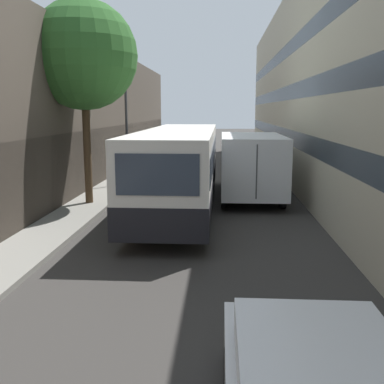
{
  "coord_description": "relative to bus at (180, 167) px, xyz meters",
  "views": [
    {
      "loc": [
        0.78,
        1.57,
        3.59
      ],
      "look_at": [
        0.08,
        12.43,
        1.6
      ],
      "focal_mm": 42.0,
      "sensor_mm": 36.0,
      "label": 1
    }
  ],
  "objects": [
    {
      "name": "street_tree_left",
      "position": [
        -3.49,
        0.23,
        3.96
      ],
      "size": [
        3.91,
        3.91,
        7.35
      ],
      "color": "#4C3823",
      "rests_on": "sidewalk_left"
    },
    {
      "name": "building_right_apartment",
      "position": [
        5.81,
        -2.76,
        3.12
      ],
      "size": [
        2.4,
        60.0,
        9.39
      ],
      "color": "#B7AD93",
      "rests_on": "ground_plane"
    },
    {
      "name": "box_truck",
      "position": [
        2.71,
        2.62,
        -0.1
      ],
      "size": [
        2.39,
        7.31,
        2.62
      ],
      "color": "silver",
      "rests_on": "ground_plane"
    },
    {
      "name": "ground_plane",
      "position": [
        0.7,
        -2.76,
        -1.55
      ],
      "size": [
        150.0,
        150.0,
        0.0
      ],
      "primitive_type": "plane",
      "color": "#33302D"
    },
    {
      "name": "street_lamp",
      "position": [
        -2.92,
        4.63,
        3.08
      ],
      "size": [
        0.36,
        0.8,
        6.41
      ],
      "color": "#38383D",
      "rests_on": "sidewalk_left"
    },
    {
      "name": "sidewalk_left",
      "position": [
        -3.49,
        -2.76,
        -1.48
      ],
      "size": [
        1.64,
        60.0,
        0.14
      ],
      "color": "gray",
      "rests_on": "ground_plane"
    },
    {
      "name": "bus",
      "position": [
        0.0,
        0.0,
        0.0
      ],
      "size": [
        2.46,
        11.75,
        2.91
      ],
      "color": "silver",
      "rests_on": "ground_plane"
    }
  ]
}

